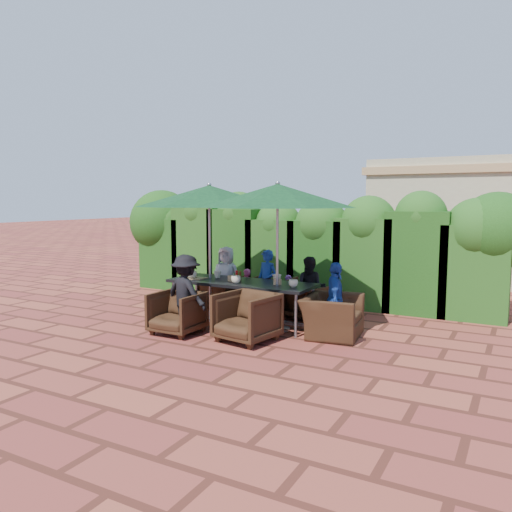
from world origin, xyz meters
The scene contains 32 objects.
ground centered at (0.00, 0.00, 0.00)m, with size 80.00×80.00×0.00m, color brown.
dining_table centered at (-0.02, -0.14, 0.68)m, with size 2.58×0.90×0.75m.
umbrella_left centered at (-0.70, -0.10, 2.21)m, with size 2.60×2.60×2.46m.
umbrella_right centered at (0.70, -0.20, 2.21)m, with size 2.64×2.64×2.46m.
chair_far_left centered at (-0.98, 0.72, 0.37)m, with size 0.72×0.68×0.74m, color black.
chair_far_mid centered at (0.10, 0.85, 0.39)m, with size 0.76×0.71×0.78m, color black.
chair_far_right centered at (0.82, 0.77, 0.34)m, with size 0.67×0.63×0.69m, color black.
chair_near_left centered at (-0.61, -1.19, 0.38)m, with size 0.73×0.69×0.76m, color black.
chair_near_right centered at (0.60, -1.05, 0.42)m, with size 0.81×0.76×0.83m, color black.
chair_end_right centered at (1.64, -0.14, 0.43)m, with size 0.99×0.64×0.86m, color black.
adult_far_left centered at (-0.93, 0.82, 0.62)m, with size 0.61×0.36×1.24m, color silver.
adult_far_mid centered at (0.03, 0.73, 0.61)m, with size 0.44×0.36×1.22m, color navy.
adult_far_right centered at (0.91, 0.75, 0.57)m, with size 0.55×0.33×1.14m, color black.
adult_near_left centered at (-0.54, -1.04, 0.64)m, with size 0.82×0.37×1.27m, color black.
adult_end_right centered at (1.67, -0.09, 0.59)m, with size 0.69×0.35×1.18m, color navy.
child_left centered at (-0.53, 0.93, 0.40)m, with size 0.29×0.24×0.80m, color #D34A87.
child_right centered at (0.37, 0.96, 0.37)m, with size 0.27×0.22×0.74m, color #9A4CA5.
pedestrian_a centered at (1.51, 4.28, 0.79)m, with size 1.48×0.53×1.58m, color #267C21.
pedestrian_b centered at (2.27, 4.46, 0.91)m, with size 0.88×0.53×1.82m, color #D34A87.
pedestrian_c centered at (3.34, 4.30, 0.89)m, with size 1.14×0.52×1.78m, color #92949A.
cup_a centered at (-0.95, -0.29, 0.82)m, with size 0.17×0.17×0.13m, color beige.
cup_b centered at (-0.58, -0.03, 0.81)m, with size 0.14×0.14×0.13m, color beige.
cup_c centered at (0.00, -0.35, 0.81)m, with size 0.16×0.16×0.13m, color beige.
cup_d centered at (0.59, 0.02, 0.82)m, with size 0.15×0.15×0.14m, color beige.
cup_e centered at (1.01, -0.24, 0.81)m, with size 0.15×0.15×0.12m, color beige.
ketchup_bottle centered at (-0.15, -0.07, 0.83)m, with size 0.04×0.04×0.17m, color #B20C0A.
sauce_bottle centered at (-0.06, -0.11, 0.83)m, with size 0.04×0.04×0.17m, color #4C230C.
serving_tray centered at (-0.88, -0.27, 0.76)m, with size 0.35×0.25×0.02m, color olive.
number_block_left centered at (-0.17, -0.22, 0.80)m, with size 0.12×0.06×0.10m, color tan.
number_block_right centered at (0.68, -0.15, 0.80)m, with size 0.12×0.06×0.10m, color tan.
hedge_wall centered at (-0.12, 2.32, 1.29)m, with size 9.10×1.60×2.40m.
building centered at (3.50, 6.99, 1.61)m, with size 6.20×3.08×3.20m.
Camera 1 is at (4.27, -7.51, 2.15)m, focal length 35.00 mm.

